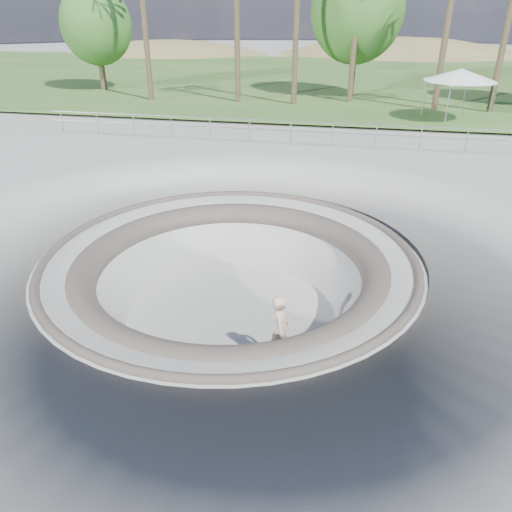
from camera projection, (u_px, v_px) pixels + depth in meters
The scene contains 10 objects.
ground at pixel (230, 257), 13.65m from camera, with size 180.00×180.00×0.00m, color #ADAEA8.
skate_bowl at pixel (232, 312), 14.49m from camera, with size 14.00×14.00×4.10m.
grass_strip at pixel (325, 79), 43.22m from camera, with size 180.00×36.00×0.12m.
distant_hills at pixel (363, 113), 66.08m from camera, with size 103.20×45.00×28.60m.
safety_railing at pixel (291, 131), 23.81m from camera, with size 25.00×0.06×1.03m.
skateboard at pixel (280, 361), 12.52m from camera, with size 0.94×0.41×0.09m.
skater at pixel (280, 330), 12.08m from camera, with size 0.69×0.45×1.89m, color tan.
canopy_white at pixel (461, 75), 26.91m from camera, with size 4.98×4.98×2.73m.
bushy_tree_left at pixel (96, 25), 35.63m from camera, with size 5.11×4.64×7.37m.
bushy_tree_mid at pixel (357, 11), 32.77m from camera, with size 6.16×5.60×8.88m.
Camera 1 is at (3.09, -11.77, 6.24)m, focal length 35.00 mm.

